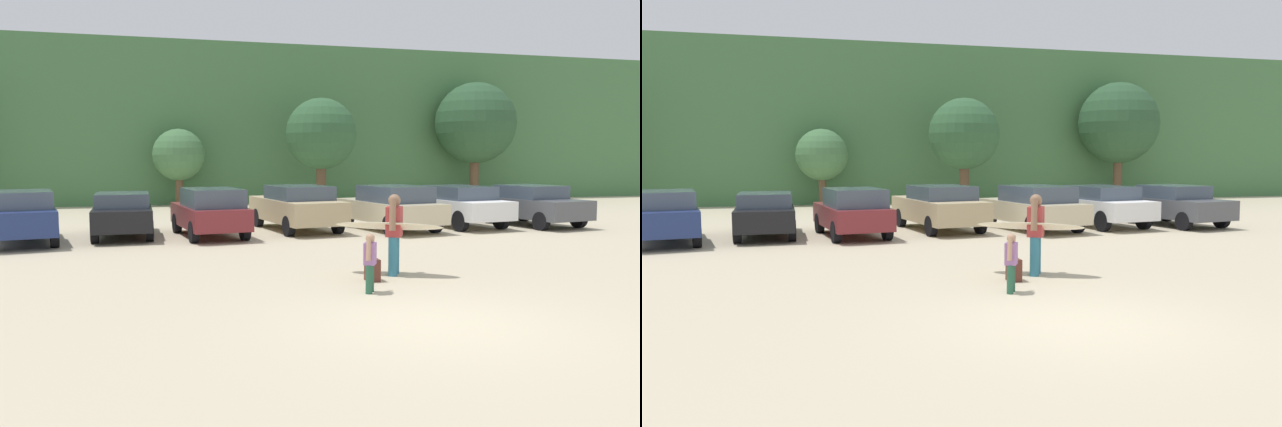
% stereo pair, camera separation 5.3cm
% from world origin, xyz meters
% --- Properties ---
extents(ground_plane, '(120.00, 120.00, 0.00)m').
position_xyz_m(ground_plane, '(0.00, 0.00, 0.00)').
color(ground_plane, '#C1B293').
extents(hillside_ridge, '(108.00, 12.00, 8.48)m').
position_xyz_m(hillside_ridge, '(0.00, 31.14, 4.24)').
color(hillside_ridge, '#427042').
rests_on(hillside_ridge, ground_plane).
extents(tree_center_right, '(2.58, 2.58, 3.88)m').
position_xyz_m(tree_center_right, '(-2.60, 23.96, 2.57)').
color(tree_center_right, brown).
rests_on(tree_center_right, ground_plane).
extents(tree_far_right, '(3.54, 3.54, 5.40)m').
position_xyz_m(tree_far_right, '(4.25, 22.13, 3.60)').
color(tree_far_right, brown).
rests_on(tree_far_right, ground_plane).
extents(tree_left, '(4.48, 4.48, 6.60)m').
position_xyz_m(tree_left, '(13.57, 23.62, 4.34)').
color(tree_left, brown).
rests_on(tree_left, ground_plane).
extents(parked_car_navy, '(2.41, 4.38, 1.54)m').
position_xyz_m(parked_car_navy, '(-7.66, 11.27, 0.82)').
color(parked_car_navy, navy).
rests_on(parked_car_navy, ground_plane).
extents(parked_car_black, '(1.82, 4.31, 1.39)m').
position_xyz_m(parked_car_black, '(-4.93, 12.12, 0.74)').
color(parked_car_black, black).
rests_on(parked_car_black, ground_plane).
extents(parked_car_maroon, '(2.22, 4.24, 1.53)m').
position_xyz_m(parked_car_maroon, '(-2.31, 11.36, 0.80)').
color(parked_car_maroon, maroon).
rests_on(parked_car_maroon, ground_plane).
extents(parked_car_tan, '(2.55, 4.80, 1.53)m').
position_xyz_m(parked_car_tan, '(0.71, 12.42, 0.81)').
color(parked_car_tan, tan).
rests_on(parked_car_tan, ground_plane).
extents(parked_car_champagne, '(2.66, 4.63, 1.52)m').
position_xyz_m(parked_car_champagne, '(3.82, 11.65, 0.80)').
color(parked_car_champagne, beige).
rests_on(parked_car_champagne, ground_plane).
extents(parked_car_white, '(2.53, 4.66, 1.46)m').
position_xyz_m(parked_car_white, '(6.53, 12.12, 0.79)').
color(parked_car_white, white).
rests_on(parked_car_white, ground_plane).
extents(parked_car_dark_gray, '(2.63, 4.32, 1.46)m').
position_xyz_m(parked_car_dark_gray, '(9.32, 11.66, 0.77)').
color(parked_car_dark_gray, '#4C4F54').
rests_on(parked_car_dark_gray, ground_plane).
extents(person_adult, '(0.52, 0.74, 1.72)m').
position_xyz_m(person_adult, '(0.82, 3.90, 0.97)').
color(person_adult, teal).
rests_on(person_adult, ground_plane).
extents(person_child, '(0.33, 0.47, 1.10)m').
position_xyz_m(person_child, '(-0.28, 2.34, 0.62)').
color(person_child, '#26593F').
rests_on(person_child, ground_plane).
extents(surfboard_cream, '(2.31, 1.73, 0.28)m').
position_xyz_m(surfboard_cream, '(0.72, 3.98, 1.04)').
color(surfboard_cream, beige).
extents(backpack_dropped, '(0.24, 0.34, 0.45)m').
position_xyz_m(backpack_dropped, '(0.15, 3.38, 0.22)').
color(backpack_dropped, '#592D23').
rests_on(backpack_dropped, ground_plane).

